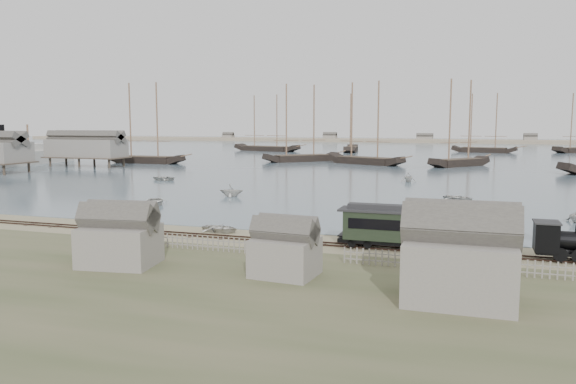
% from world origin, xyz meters
% --- Properties ---
extents(ground, '(600.00, 600.00, 0.00)m').
position_xyz_m(ground, '(0.00, 0.00, 0.00)').
color(ground, '#9B916E').
rests_on(ground, ground).
extents(harbor_water, '(600.00, 336.00, 0.06)m').
position_xyz_m(harbor_water, '(0.00, 170.00, 0.03)').
color(harbor_water, '#4D5E6E').
rests_on(harbor_water, ground).
extents(rail_track, '(120.00, 1.80, 0.16)m').
position_xyz_m(rail_track, '(0.00, -2.00, 0.04)').
color(rail_track, '#31211B').
rests_on(rail_track, ground).
extents(picket_fence_west, '(19.00, 0.10, 1.20)m').
position_xyz_m(picket_fence_west, '(-6.50, -7.00, 0.00)').
color(picket_fence_west, gray).
rests_on(picket_fence_west, ground).
extents(picket_fence_east, '(15.00, 0.10, 1.20)m').
position_xyz_m(picket_fence_east, '(12.50, -7.50, 0.00)').
color(picket_fence_east, gray).
rests_on(picket_fence_east, ground).
extents(shed_left, '(5.00, 4.00, 4.10)m').
position_xyz_m(shed_left, '(-10.00, -13.00, 0.00)').
color(shed_left, gray).
rests_on(shed_left, ground).
extents(shed_mid, '(4.00, 3.50, 3.60)m').
position_xyz_m(shed_mid, '(2.00, -12.00, 0.00)').
color(shed_mid, gray).
rests_on(shed_mid, ground).
extents(shed_right, '(6.00, 5.00, 5.10)m').
position_xyz_m(shed_right, '(13.00, -14.00, 0.00)').
color(shed_right, gray).
rests_on(shed_right, ground).
extents(far_spit, '(500.00, 20.00, 1.80)m').
position_xyz_m(far_spit, '(0.00, 250.00, 0.00)').
color(far_spit, tan).
rests_on(far_spit, ground).
extents(passenger_coach, '(12.73, 2.46, 3.09)m').
position_xyz_m(passenger_coach, '(9.78, -2.00, 1.97)').
color(passenger_coach, black).
rests_on(passenger_coach, ground).
extents(beached_dinghy, '(3.03, 3.90, 0.74)m').
position_xyz_m(beached_dinghy, '(-8.40, 0.25, 0.37)').
color(beached_dinghy, beige).
rests_on(beached_dinghy, ground).
extents(steamship, '(10.49, 44.34, 9.61)m').
position_xyz_m(steamship, '(-89.00, 55.19, 4.86)').
color(steamship, beige).
rests_on(steamship, harbor_water).
extents(rowboat_0, '(5.23, 4.88, 0.88)m').
position_xyz_m(rowboat_0, '(-23.27, 13.28, 0.50)').
color(rowboat_0, beige).
rests_on(rowboat_0, harbor_water).
extents(rowboat_1, '(3.15, 3.53, 1.69)m').
position_xyz_m(rowboat_1, '(-17.58, 23.44, 0.91)').
color(rowboat_1, beige).
rests_on(rowboat_1, harbor_water).
extents(rowboat_2, '(3.56, 2.30, 1.29)m').
position_xyz_m(rowboat_2, '(9.45, 6.04, 0.70)').
color(rowboat_2, beige).
rests_on(rowboat_2, harbor_water).
extents(rowboat_3, '(4.39, 4.84, 0.82)m').
position_xyz_m(rowboat_3, '(12.00, 28.36, 0.47)').
color(rowboat_3, beige).
rests_on(rowboat_3, harbor_water).
extents(rowboat_6, '(3.21, 4.35, 0.87)m').
position_xyz_m(rowboat_6, '(-37.83, 39.61, 0.49)').
color(rowboat_6, beige).
rests_on(rowboat_6, harbor_water).
extents(rowboat_7, '(3.70, 3.43, 1.59)m').
position_xyz_m(rowboat_7, '(3.27, 50.39, 0.86)').
color(rowboat_7, beige).
rests_on(rowboat_7, harbor_water).
extents(schooner_0, '(20.40, 5.20, 20.00)m').
position_xyz_m(schooner_0, '(-63.80, 75.40, 10.06)').
color(schooner_0, black).
rests_on(schooner_0, harbor_water).
extents(schooner_1, '(18.25, 17.73, 20.00)m').
position_xyz_m(schooner_1, '(-28.71, 93.38, 10.06)').
color(schooner_1, black).
rests_on(schooner_1, harbor_water).
extents(schooner_2, '(20.51, 13.52, 20.00)m').
position_xyz_m(schooner_2, '(-11.15, 88.86, 10.06)').
color(schooner_2, black).
rests_on(schooner_2, harbor_water).
extents(schooner_3, '(14.07, 16.37, 20.00)m').
position_xyz_m(schooner_3, '(10.72, 89.07, 10.06)').
color(schooner_3, black).
rests_on(schooner_3, harbor_water).
extents(schooner_6, '(26.48, 12.78, 20.00)m').
position_xyz_m(schooner_6, '(-56.39, 141.90, 10.06)').
color(schooner_6, black).
rests_on(schooner_6, harbor_water).
extents(schooner_7, '(7.26, 20.22, 20.00)m').
position_xyz_m(schooner_7, '(-26.80, 146.59, 10.06)').
color(schooner_7, black).
rests_on(schooner_7, harbor_water).
extents(schooner_8, '(21.46, 8.90, 20.00)m').
position_xyz_m(schooner_8, '(17.11, 154.73, 10.06)').
color(schooner_8, black).
rests_on(schooner_8, harbor_water).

